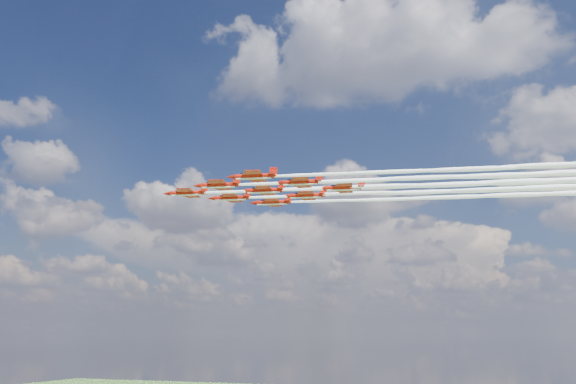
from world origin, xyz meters
name	(u,v)px	position (x,y,z in m)	size (l,w,h in m)	color
jet_lead	(443,185)	(38.31, 13.06, 73.24)	(135.01, 33.23, 2.98)	#AD1409
jet_row2_port	(492,176)	(49.61, 8.54, 73.24)	(135.01, 33.23, 2.98)	#AD1409
jet_row2_starb	(480,190)	(46.82, 21.76, 73.24)	(135.01, 33.23, 2.98)	#AD1409
jet_row3_port	(547,166)	(60.90, 4.02, 73.24)	(135.01, 33.23, 2.98)	#AD1409
jet_row3_centre	(529,182)	(58.12, 17.24, 73.24)	(135.01, 33.23, 2.98)	#AD1409
jet_row3_starb	(515,195)	(55.33, 30.46, 73.24)	(135.01, 33.23, 2.98)	#AD1409
jet_row4_starb	(564,187)	(66.62, 25.94, 73.24)	(135.01, 33.23, 2.98)	#AD1409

